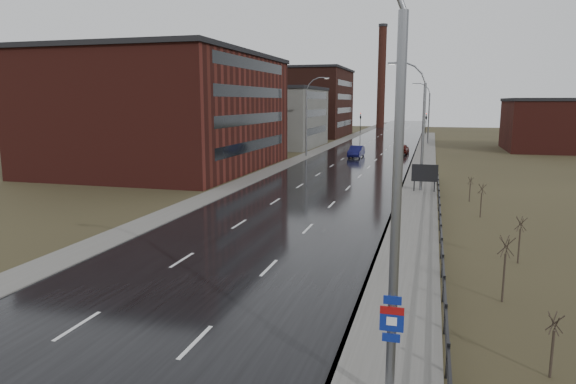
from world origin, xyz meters
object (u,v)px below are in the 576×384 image
Objects in this scene: billboard at (425,174)px; car_near at (356,152)px; streetlight_main at (384,180)px; car_far at (402,149)px.

car_near is at bearing 109.79° from billboard.
streetlight_main is 33.64m from billboard.
car_far is (-3.20, 67.49, -5.28)m from streetlight_main.
billboard is at bearing -67.96° from car_near.
car_near is (-9.29, 60.91, -5.24)m from streetlight_main.
car_near is at bearing 49.95° from car_far.
streetlight_main reaches higher than car_far.
car_near is 8.96m from car_far.
billboard reaches higher than car_far.
streetlight_main is 4.73× the size of billboard.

